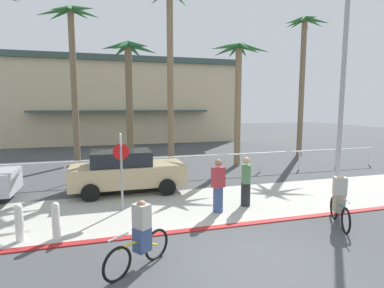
{
  "coord_description": "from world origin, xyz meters",
  "views": [
    {
      "loc": [
        -2.97,
        -5.6,
        3.45
      ],
      "look_at": [
        0.33,
        6.0,
        1.94
      ],
      "focal_mm": 28.48,
      "sensor_mm": 36.0,
      "label": 1
    }
  ],
  "objects": [
    {
      "name": "palm_tree_3",
      "position": [
        -4.66,
        13.33,
        6.74
      ],
      "size": [
        3.49,
        3.41,
        9.02
      ],
      "color": "#756047",
      "rests_on": "ground"
    },
    {
      "name": "bollard_1",
      "position": [
        -4.29,
        2.63,
        0.52
      ],
      "size": [
        0.2,
        0.2,
        1.0
      ],
      "color": "white",
      "rests_on": "ground"
    },
    {
      "name": "cyclist_yellow_0",
      "position": [
        -2.34,
        0.64,
        0.69
      ],
      "size": [
        1.51,
        1.12,
        1.5
      ],
      "color": "black",
      "rests_on": "ground"
    },
    {
      "name": "car_tan_1",
      "position": [
        -2.23,
        6.57,
        0.87
      ],
      "size": [
        4.4,
        2.02,
        1.69
      ],
      "color": "tan",
      "rests_on": "ground"
    },
    {
      "name": "palm_tree_7",
      "position": [
        10.13,
        12.78,
        6.87
      ],
      "size": [
        3.01,
        2.96,
        9.45
      ],
      "color": "#756047",
      "rests_on": "ground"
    },
    {
      "name": "ground_plane",
      "position": [
        0.0,
        10.0,
        0.0
      ],
      "size": [
        80.0,
        80.0,
        0.0
      ],
      "primitive_type": "plane",
      "color": "#424447"
    },
    {
      "name": "curb_paint",
      "position": [
        0.0,
        2.2,
        0.01
      ],
      "size": [
        44.0,
        0.24,
        0.03
      ],
      "primitive_type": "cube",
      "color": "maroon",
      "rests_on": "ground"
    },
    {
      "name": "cyclist_teal_1",
      "position": [
        3.53,
        1.5,
        0.69
      ],
      "size": [
        0.83,
        1.67,
        1.5
      ],
      "color": "black",
      "rests_on": "ground"
    },
    {
      "name": "rail_fence",
      "position": [
        -0.0,
        8.5,
        0.84
      ],
      "size": [
        23.82,
        0.08,
        1.04
      ],
      "color": "white",
      "rests_on": "ground"
    },
    {
      "name": "building_backdrop",
      "position": [
        -1.53,
        26.31,
        3.92
      ],
      "size": [
        22.12,
        10.04,
        7.8
      ],
      "color": "beige",
      "rests_on": "ground"
    },
    {
      "name": "pedestrian_0",
      "position": [
        1.59,
        3.69,
        0.8
      ],
      "size": [
        0.41,
        0.46,
        1.72
      ],
      "color": "#232326",
      "rests_on": "ground"
    },
    {
      "name": "palm_tree_6",
      "position": [
        4.27,
        10.46,
        5.32
      ],
      "size": [
        3.07,
        3.01,
        6.98
      ],
      "color": "#846B4C",
      "rests_on": "ground"
    },
    {
      "name": "stop_sign_bike_lane",
      "position": [
        -2.52,
        4.37,
        1.68
      ],
      "size": [
        0.52,
        0.56,
        2.56
      ],
      "color": "gray",
      "rests_on": "ground"
    },
    {
      "name": "streetlight_curb",
      "position": [
        5.88,
        4.04,
        4.28
      ],
      "size": [
        0.24,
        2.54,
        7.5
      ],
      "color": "#9EA0A5",
      "rests_on": "ground"
    },
    {
      "name": "pedestrian_1",
      "position": [
        0.46,
        3.37,
        0.82
      ],
      "size": [
        0.47,
        0.41,
        1.76
      ],
      "color": "#384C7A",
      "rests_on": "ground"
    },
    {
      "name": "bollard_0",
      "position": [
        -5.16,
        2.73,
        0.52
      ],
      "size": [
        0.2,
        0.2,
        1.0
      ],
      "color": "white",
      "rests_on": "ground"
    },
    {
      "name": "sidewalk_strip",
      "position": [
        0.0,
        4.2,
        0.01
      ],
      "size": [
        44.0,
        4.0,
        0.02
      ],
      "primitive_type": "cube",
      "color": "#ADAAA0",
      "rests_on": "ground"
    },
    {
      "name": "palm_tree_5",
      "position": [
        0.67,
        11.67,
        7.49
      ],
      "size": [
        3.22,
        3.31,
        10.0
      ],
      "color": "#846B4C",
      "rests_on": "ground"
    },
    {
      "name": "palm_tree_4",
      "position": [
        -1.72,
        10.53,
        4.91
      ],
      "size": [
        2.91,
        3.07,
        6.72
      ],
      "color": "brown",
      "rests_on": "ground"
    }
  ]
}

